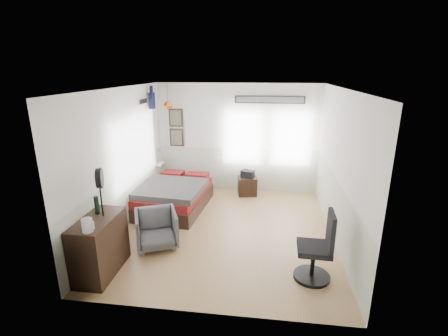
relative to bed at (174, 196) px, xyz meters
The scene contains 12 objects.
ground_plane 1.61m from the bed, 34.84° to the right, with size 4.00×4.50×0.01m, color #AF8352.
room_shell 1.93m from the bed, 30.41° to the right, with size 4.02×4.52×2.71m.
wall_decor 2.10m from the bed, 79.44° to the left, with size 3.55×1.32×1.44m.
bed is the anchor object (origin of this frame).
dresser 2.52m from the bed, 100.07° to the right, with size 0.48×1.00×0.90m, color #342019.
armchair 1.62m from the bed, 84.87° to the right, with size 0.69×0.72×0.65m, color #5D5D5D.
nightstand 1.89m from the bed, 33.12° to the left, with size 0.45×0.36×0.45m, color #342019.
task_chair 3.59m from the bed, 38.29° to the right, with size 0.54×0.54×1.08m.
kettle 2.97m from the bed, 97.06° to the right, with size 0.17×0.14×0.19m.
bottle 2.48m from the bed, 102.56° to the right, with size 0.07×0.07×0.28m, color black.
stand_fan 2.68m from the bed, 99.11° to the right, with size 0.18×0.30×0.76m.
black_bag 1.91m from the bed, 33.12° to the left, with size 0.31×0.20×0.18m, color black.
Camera 1 is at (0.69, -5.64, 3.02)m, focal length 26.00 mm.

